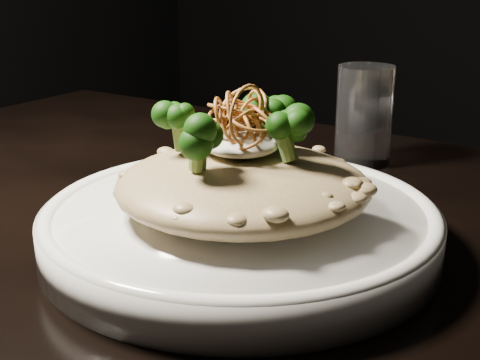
# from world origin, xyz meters

# --- Properties ---
(table) EXTENTS (1.10, 0.80, 0.75)m
(table) POSITION_xyz_m (0.00, 0.00, 0.67)
(table) COLOR black
(table) RESTS_ON ground
(plate) EXTENTS (0.31, 0.31, 0.03)m
(plate) POSITION_xyz_m (0.02, 0.00, 0.77)
(plate) COLOR white
(plate) RESTS_ON table
(risotto) EXTENTS (0.19, 0.19, 0.04)m
(risotto) POSITION_xyz_m (0.03, 0.00, 0.80)
(risotto) COLOR brown
(risotto) RESTS_ON plate
(broccoli) EXTENTS (0.13, 0.13, 0.05)m
(broccoli) POSITION_xyz_m (0.02, 0.00, 0.85)
(broccoli) COLOR black
(broccoli) RESTS_ON risotto
(cheese) EXTENTS (0.06, 0.06, 0.02)m
(cheese) POSITION_xyz_m (0.02, 0.01, 0.83)
(cheese) COLOR silver
(cheese) RESTS_ON risotto
(shallots) EXTENTS (0.05, 0.05, 0.04)m
(shallots) POSITION_xyz_m (0.02, 0.01, 0.86)
(shallots) COLOR brown
(shallots) RESTS_ON cheese
(drinking_glass) EXTENTS (0.08, 0.08, 0.11)m
(drinking_glass) POSITION_xyz_m (0.01, 0.27, 0.80)
(drinking_glass) COLOR white
(drinking_glass) RESTS_ON table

